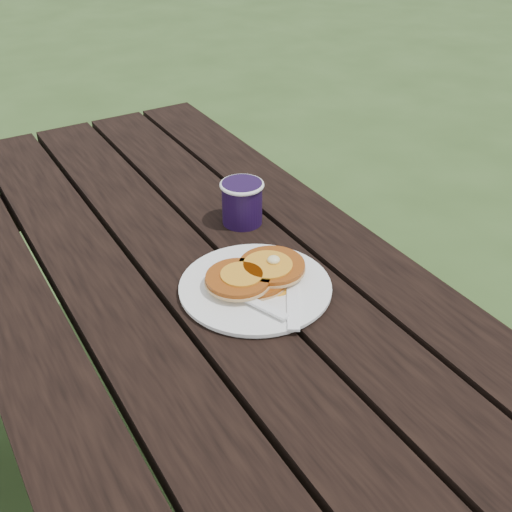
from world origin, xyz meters
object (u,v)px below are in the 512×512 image
plate (255,288)px  coffee_cup (242,200)px  picnic_table (224,451)px  pancake_stack (256,274)px

plate → coffee_cup: bearing=65.8°
picnic_table → plate: (0.07, -0.00, 0.39)m
picnic_table → plate: 0.39m
pancake_stack → coffee_cup: bearing=66.7°
picnic_table → coffee_cup: (0.17, 0.21, 0.43)m
picnic_table → plate: size_ratio=6.97×
plate → pancake_stack: 0.02m
pancake_stack → coffee_cup: size_ratio=2.07×
picnic_table → pancake_stack: (0.08, 0.01, 0.41)m
picnic_table → plate: bearing=-2.7°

